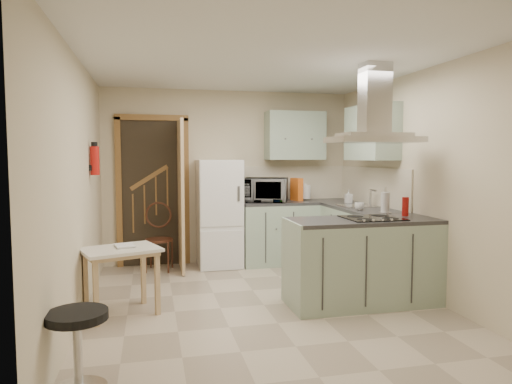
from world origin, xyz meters
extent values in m
plane|color=#B8A78F|center=(0.00, 0.00, 0.00)|extent=(4.20, 4.20, 0.00)
plane|color=silver|center=(0.00, 0.00, 2.50)|extent=(4.20, 4.20, 0.00)
plane|color=beige|center=(0.00, 2.10, 1.25)|extent=(3.60, 0.00, 3.60)
plane|color=beige|center=(-1.80, 0.00, 1.25)|extent=(0.00, 4.20, 4.20)
plane|color=beige|center=(1.80, 0.00, 1.25)|extent=(0.00, 4.20, 4.20)
cube|color=brown|center=(-1.10, 2.07, 1.05)|extent=(1.10, 0.12, 2.10)
cube|color=white|center=(-0.20, 1.80, 0.75)|extent=(0.60, 0.60, 1.50)
cube|color=#9EB2A0|center=(0.66, 1.80, 0.45)|extent=(1.08, 0.60, 0.90)
cube|color=#9EB2A0|center=(1.50, 1.12, 0.45)|extent=(0.60, 1.95, 0.90)
cube|color=beige|center=(0.96, 2.09, 1.15)|extent=(1.68, 0.02, 0.50)
cube|color=#9EB2A0|center=(0.95, 1.93, 1.85)|extent=(0.85, 0.35, 0.70)
cube|color=#9EB2A0|center=(1.62, 0.85, 1.85)|extent=(0.35, 0.90, 0.70)
cube|color=#9EB2A0|center=(1.02, -0.18, 0.45)|extent=(1.55, 0.65, 0.90)
cube|color=black|center=(1.12, -0.18, 0.91)|extent=(0.58, 0.50, 0.01)
cube|color=silver|center=(1.12, -0.18, 1.72)|extent=(0.90, 0.55, 0.10)
cube|color=silver|center=(1.50, 0.95, 0.91)|extent=(0.45, 0.40, 0.01)
cylinder|color=#B2140F|center=(-1.74, 0.90, 1.50)|extent=(0.10, 0.10, 0.32)
cube|color=tan|center=(-1.43, 0.04, 0.33)|extent=(0.84, 0.73, 0.66)
cube|color=#4F1E1A|center=(-1.03, 1.73, 0.42)|extent=(0.44, 0.44, 0.84)
cylinder|color=black|center=(-1.62, -1.41, 0.27)|extent=(0.52, 0.52, 0.54)
imported|color=black|center=(0.47, 1.79, 1.07)|extent=(0.72, 0.61, 0.34)
cylinder|color=white|center=(1.11, 1.91, 1.02)|extent=(0.20, 0.20, 0.24)
cube|color=orange|center=(0.96, 1.85, 1.07)|extent=(0.14, 0.24, 0.33)
imported|color=silver|center=(1.55, 1.34, 0.99)|extent=(0.09, 0.09, 0.19)
cylinder|color=silver|center=(1.49, 0.21, 1.02)|extent=(0.10, 0.10, 0.25)
imported|color=silver|center=(1.32, 0.53, 0.95)|extent=(0.15, 0.15, 0.09)
cylinder|color=#9F110D|center=(1.58, -0.07, 1.00)|extent=(0.09, 0.09, 0.20)
imported|color=#973F32|center=(-1.48, 0.09, 0.71)|extent=(0.23, 0.28, 0.11)
camera|label=1|loc=(-1.13, -4.51, 1.55)|focal=32.00mm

